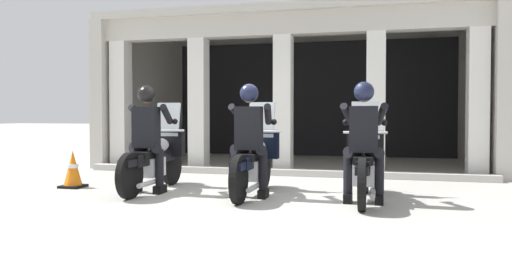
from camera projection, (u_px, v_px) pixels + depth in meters
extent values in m
plane|color=#A8A59E|center=(290.00, 171.00, 9.95)|extent=(80.00, 80.00, 0.00)
cube|color=black|center=(311.00, 99.00, 13.73)|extent=(8.15, 0.24, 3.16)
cube|color=#BCB7AD|center=(283.00, 24.00, 9.70)|extent=(8.15, 0.36, 0.44)
cube|color=#BCB7AD|center=(299.00, 26.00, 11.61)|extent=(8.15, 4.68, 0.16)
cube|color=#BCB7AD|center=(146.00, 98.00, 12.63)|extent=(0.30, 4.68, 3.16)
cube|color=#BCB7AD|center=(480.00, 95.00, 10.69)|extent=(0.30, 4.68, 3.16)
cube|color=silver|center=(121.00, 105.00, 10.62)|extent=(0.35, 0.36, 2.72)
cube|color=silver|center=(199.00, 105.00, 10.18)|extent=(0.35, 0.36, 2.72)
cube|color=silver|center=(283.00, 104.00, 9.74)|extent=(0.35, 0.36, 2.72)
cube|color=silver|center=(376.00, 104.00, 9.30)|extent=(0.35, 0.36, 2.72)
cube|color=silver|center=(478.00, 103.00, 8.87)|extent=(0.35, 0.36, 2.72)
cube|color=#B7B5AD|center=(278.00, 172.00, 9.29)|extent=(7.75, 0.24, 0.12)
cylinder|color=black|center=(172.00, 165.00, 8.07)|extent=(0.09, 0.64, 0.64)
cylinder|color=black|center=(130.00, 176.00, 6.72)|extent=(0.09, 0.64, 0.64)
cube|color=black|center=(172.00, 153.00, 8.07)|extent=(0.14, 0.44, 0.08)
cube|color=silver|center=(151.00, 167.00, 7.34)|extent=(0.28, 0.44, 0.28)
cube|color=black|center=(153.00, 158.00, 7.39)|extent=(0.18, 1.24, 0.16)
ellipsoid|color=#B2B2B7|center=(159.00, 145.00, 7.60)|extent=(0.26, 0.48, 0.22)
cube|color=black|center=(147.00, 154.00, 7.21)|extent=(0.24, 0.52, 0.10)
cube|color=black|center=(132.00, 162.00, 6.77)|extent=(0.16, 0.48, 0.10)
cylinder|color=silver|center=(170.00, 151.00, 8.01)|extent=(0.05, 0.24, 0.53)
cube|color=black|center=(169.00, 143.00, 7.95)|extent=(0.52, 0.16, 0.44)
sphere|color=silver|center=(171.00, 141.00, 8.04)|extent=(0.18, 0.18, 0.18)
cube|color=silver|center=(168.00, 120.00, 7.92)|extent=(0.40, 0.14, 0.54)
cylinder|color=silver|center=(166.00, 131.00, 7.84)|extent=(0.62, 0.04, 0.04)
cylinder|color=silver|center=(148.00, 183.00, 6.98)|extent=(0.07, 0.55, 0.07)
cube|color=black|center=(146.00, 127.00, 7.18)|extent=(0.36, 0.22, 0.60)
cube|color=#591414|center=(150.00, 126.00, 7.30)|extent=(0.05, 0.02, 0.32)
sphere|color=tan|center=(147.00, 96.00, 7.19)|extent=(0.21, 0.21, 0.21)
sphere|color=black|center=(147.00, 94.00, 7.19)|extent=(0.26, 0.26, 0.26)
cylinder|color=black|center=(156.00, 148.00, 7.18)|extent=(0.26, 0.29, 0.17)
cylinder|color=black|center=(160.00, 167.00, 7.17)|extent=(0.12, 0.12, 0.53)
cube|color=black|center=(160.00, 189.00, 7.19)|extent=(0.11, 0.26, 0.12)
cylinder|color=black|center=(138.00, 148.00, 7.24)|extent=(0.26, 0.29, 0.17)
cylinder|color=black|center=(135.00, 167.00, 7.27)|extent=(0.12, 0.12, 0.53)
cube|color=black|center=(135.00, 188.00, 7.29)|extent=(0.11, 0.26, 0.12)
cylinder|color=black|center=(167.00, 114.00, 7.35)|extent=(0.19, 0.48, 0.31)
sphere|color=black|center=(175.00, 121.00, 7.54)|extent=(0.09, 0.09, 0.09)
cylinder|color=black|center=(140.00, 114.00, 7.45)|extent=(0.19, 0.48, 0.31)
sphere|color=black|center=(144.00, 121.00, 7.67)|extent=(0.09, 0.09, 0.09)
cylinder|color=black|center=(264.00, 168.00, 7.68)|extent=(0.09, 0.64, 0.64)
cylinder|color=black|center=(239.00, 180.00, 6.33)|extent=(0.09, 0.64, 0.64)
cube|color=black|center=(264.00, 155.00, 7.68)|extent=(0.14, 0.44, 0.08)
cube|color=silver|center=(252.00, 170.00, 6.95)|extent=(0.28, 0.44, 0.28)
cube|color=black|center=(252.00, 161.00, 7.00)|extent=(0.18, 1.24, 0.16)
ellipsoid|color=#B2B2B7|center=(256.00, 147.00, 7.21)|extent=(0.26, 0.48, 0.22)
cube|color=black|center=(249.00, 157.00, 6.82)|extent=(0.24, 0.52, 0.10)
cube|color=black|center=(240.00, 165.00, 6.38)|extent=(0.16, 0.48, 0.10)
cylinder|color=silver|center=(263.00, 153.00, 7.62)|extent=(0.05, 0.24, 0.53)
cube|color=black|center=(262.00, 144.00, 7.56)|extent=(0.52, 0.16, 0.44)
sphere|color=silver|center=(263.00, 142.00, 7.65)|extent=(0.18, 0.18, 0.18)
cube|color=silver|center=(262.00, 120.00, 7.53)|extent=(0.40, 0.14, 0.54)
cylinder|color=silver|center=(260.00, 131.00, 7.45)|extent=(0.62, 0.04, 0.04)
cylinder|color=silver|center=(254.00, 188.00, 6.59)|extent=(0.07, 0.55, 0.07)
cube|color=black|center=(249.00, 128.00, 6.79)|extent=(0.36, 0.22, 0.60)
cube|color=#14193F|center=(251.00, 126.00, 6.91)|extent=(0.05, 0.02, 0.32)
sphere|color=tan|center=(249.00, 95.00, 6.80)|extent=(0.21, 0.21, 0.21)
sphere|color=#191E38|center=(249.00, 93.00, 6.80)|extent=(0.26, 0.26, 0.26)
cylinder|color=black|center=(259.00, 150.00, 6.79)|extent=(0.26, 0.29, 0.17)
cylinder|color=black|center=(263.00, 170.00, 6.78)|extent=(0.12, 0.12, 0.53)
cube|color=black|center=(263.00, 194.00, 6.80)|extent=(0.11, 0.26, 0.12)
cylinder|color=black|center=(240.00, 150.00, 6.85)|extent=(0.26, 0.29, 0.17)
cylinder|color=black|center=(235.00, 170.00, 6.88)|extent=(0.12, 0.12, 0.53)
cube|color=black|center=(236.00, 193.00, 6.90)|extent=(0.11, 0.26, 0.12)
cylinder|color=black|center=(268.00, 114.00, 6.96)|extent=(0.19, 0.48, 0.31)
sphere|color=black|center=(274.00, 122.00, 7.15)|extent=(0.09, 0.09, 0.09)
cylinder|color=black|center=(238.00, 114.00, 7.06)|extent=(0.19, 0.48, 0.31)
sphere|color=black|center=(240.00, 122.00, 7.28)|extent=(0.09, 0.09, 0.09)
cylinder|color=black|center=(365.00, 171.00, 7.23)|extent=(0.09, 0.64, 0.64)
cylinder|color=black|center=(362.00, 185.00, 5.88)|extent=(0.09, 0.64, 0.64)
cube|color=black|center=(365.00, 157.00, 7.23)|extent=(0.14, 0.44, 0.08)
cube|color=silver|center=(364.00, 174.00, 6.51)|extent=(0.28, 0.44, 0.28)
cube|color=black|center=(364.00, 164.00, 6.55)|extent=(0.18, 1.24, 0.16)
ellipsoid|color=#B2B2B7|center=(365.00, 149.00, 6.76)|extent=(0.26, 0.48, 0.22)
cube|color=black|center=(364.00, 160.00, 6.37)|extent=(0.24, 0.52, 0.10)
cube|color=black|center=(362.00, 169.00, 5.93)|extent=(0.16, 0.48, 0.10)
cylinder|color=silver|center=(365.00, 155.00, 7.17)|extent=(0.05, 0.24, 0.53)
cube|color=black|center=(365.00, 146.00, 7.11)|extent=(0.52, 0.16, 0.44)
sphere|color=silver|center=(366.00, 144.00, 7.20)|extent=(0.18, 0.18, 0.18)
cube|color=silver|center=(365.00, 120.00, 7.08)|extent=(0.40, 0.14, 0.54)
cylinder|color=silver|center=(365.00, 133.00, 7.00)|extent=(0.62, 0.04, 0.04)
cylinder|color=silver|center=(373.00, 193.00, 6.14)|extent=(0.07, 0.55, 0.07)
cube|color=black|center=(364.00, 129.00, 6.34)|extent=(0.36, 0.22, 0.60)
cube|color=#591414|center=(364.00, 127.00, 6.46)|extent=(0.05, 0.02, 0.32)
sphere|color=#936B51|center=(364.00, 94.00, 6.35)|extent=(0.21, 0.21, 0.21)
sphere|color=#191E38|center=(364.00, 92.00, 6.35)|extent=(0.26, 0.26, 0.26)
cylinder|color=black|center=(375.00, 153.00, 6.34)|extent=(0.26, 0.29, 0.17)
cylinder|color=black|center=(379.00, 174.00, 6.33)|extent=(0.12, 0.12, 0.53)
cube|color=black|center=(379.00, 199.00, 6.35)|extent=(0.11, 0.26, 0.12)
cylinder|color=black|center=(353.00, 153.00, 6.41)|extent=(0.26, 0.29, 0.17)
cylinder|color=black|center=(348.00, 174.00, 6.43)|extent=(0.12, 0.12, 0.53)
cube|color=black|center=(348.00, 198.00, 6.45)|extent=(0.11, 0.26, 0.12)
cylinder|color=black|center=(381.00, 114.00, 6.51)|extent=(0.19, 0.48, 0.31)
sphere|color=black|center=(384.00, 122.00, 6.70)|extent=(0.09, 0.09, 0.09)
cylinder|color=black|center=(348.00, 114.00, 6.61)|extent=(0.19, 0.48, 0.31)
sphere|color=black|center=(346.00, 122.00, 6.83)|extent=(0.09, 0.09, 0.09)
cube|color=black|center=(73.00, 186.00, 7.77)|extent=(0.34, 0.34, 0.04)
cone|color=orange|center=(73.00, 168.00, 7.76)|extent=(0.28, 0.28, 0.55)
cylinder|color=white|center=(73.00, 166.00, 7.76)|extent=(0.17, 0.17, 0.06)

